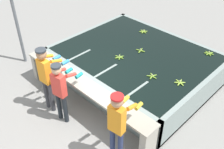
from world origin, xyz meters
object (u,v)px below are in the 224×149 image
at_px(banana_bunch_floating_3, 152,76).
at_px(worker_0, 46,74).
at_px(banana_bunch_floating_1, 119,57).
at_px(banana_bunch_floating_2, 209,53).
at_px(banana_bunch_floating_0, 140,50).
at_px(banana_bunch_floating_4, 180,82).
at_px(banana_bunch_floating_5, 143,31).
at_px(knife_0, 47,57).
at_px(worker_1, 60,88).
at_px(worker_2, 118,122).
at_px(support_post_left, 15,15).

bearing_deg(banana_bunch_floating_3, worker_0, -130.38).
relative_size(banana_bunch_floating_1, banana_bunch_floating_2, 1.01).
bearing_deg(worker_0, banana_bunch_floating_1, 76.56).
relative_size(banana_bunch_floating_0, banana_bunch_floating_4, 0.99).
bearing_deg(banana_bunch_floating_5, knife_0, -107.13).
bearing_deg(banana_bunch_floating_3, banana_bunch_floating_4, 23.03).
distance_m(worker_1, banana_bunch_floating_5, 3.71).
bearing_deg(banana_bunch_floating_2, knife_0, -133.05).
xyz_separation_m(banana_bunch_floating_1, banana_bunch_floating_2, (1.65, 1.91, -0.00)).
height_order(worker_0, banana_bunch_floating_4, worker_0).
bearing_deg(worker_1, knife_0, 157.08).
xyz_separation_m(worker_1, banana_bunch_floating_1, (-0.07, 2.02, -0.13)).
height_order(banana_bunch_floating_2, banana_bunch_floating_4, same).
distance_m(worker_1, knife_0, 1.63).
height_order(worker_0, worker_1, worker_0).
height_order(worker_1, worker_2, worker_2).
bearing_deg(banana_bunch_floating_5, banana_bunch_floating_0, -54.80).
bearing_deg(banana_bunch_floating_2, worker_1, -112.01).
height_order(knife_0, support_post_left, support_post_left).
xyz_separation_m(banana_bunch_floating_0, knife_0, (-1.62, -2.06, -0.01)).
bearing_deg(banana_bunch_floating_4, worker_1, -128.05).
bearing_deg(worker_2, support_post_left, 173.16).
relative_size(banana_bunch_floating_2, banana_bunch_floating_4, 1.00).
height_order(worker_1, banana_bunch_floating_3, worker_1).
xyz_separation_m(banana_bunch_floating_1, support_post_left, (-2.92, -1.36, 0.75)).
height_order(worker_0, banana_bunch_floating_1, worker_0).
bearing_deg(banana_bunch_floating_0, banana_bunch_floating_3, -36.92).
xyz_separation_m(worker_0, worker_1, (0.55, -0.01, -0.11)).
bearing_deg(worker_2, banana_bunch_floating_5, 122.32).
distance_m(banana_bunch_floating_0, banana_bunch_floating_2, 1.91).
bearing_deg(banana_bunch_floating_2, worker_0, -118.56).
height_order(worker_0, banana_bunch_floating_3, worker_0).
xyz_separation_m(banana_bunch_floating_0, banana_bunch_floating_2, (1.46, 1.24, -0.00)).
bearing_deg(banana_bunch_floating_4, worker_0, -135.89).
distance_m(worker_2, banana_bunch_floating_1, 2.61).
bearing_deg(support_post_left, banana_bunch_floating_4, 18.26).
height_order(banana_bunch_floating_1, banana_bunch_floating_5, same).
bearing_deg(banana_bunch_floating_3, banana_bunch_floating_1, 176.81).
relative_size(worker_0, support_post_left, 0.55).
bearing_deg(worker_2, banana_bunch_floating_3, 107.54).
distance_m(banana_bunch_floating_2, banana_bunch_floating_4, 1.71).
xyz_separation_m(worker_2, banana_bunch_floating_4, (0.04, 2.12, -0.22)).
xyz_separation_m(banana_bunch_floating_3, support_post_left, (-4.09, -1.29, 0.75)).
bearing_deg(banana_bunch_floating_4, support_post_left, -161.74).
bearing_deg(banana_bunch_floating_2, support_post_left, -144.46).
height_order(banana_bunch_floating_0, banana_bunch_floating_3, same).
height_order(banana_bunch_floating_4, knife_0, banana_bunch_floating_4).
bearing_deg(support_post_left, banana_bunch_floating_2, 35.54).
relative_size(worker_0, worker_2, 1.02).
xyz_separation_m(banana_bunch_floating_0, banana_bunch_floating_5, (-0.68, 0.97, -0.00)).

